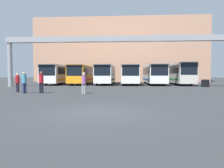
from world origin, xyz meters
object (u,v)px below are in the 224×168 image
object	(u,v)px
bus_slot_0	(60,74)
bus_slot_1	(83,74)
bus_slot_4	(154,73)
pedestrian_mid_left	(17,82)
pedestrian_near_right	(84,83)
bus_slot_2	(106,74)
bus_slot_3	(130,74)
bus_slot_5	(178,73)
pedestrian_near_center	(24,82)
tire_stack	(205,83)
pedestrian_mid_right	(41,82)

from	to	relation	value
bus_slot_0	bus_slot_1	world-z (taller)	bus_slot_0
bus_slot_4	pedestrian_mid_left	bearing A→B (deg)	-132.79
pedestrian_near_right	bus_slot_0	bearing A→B (deg)	-67.15
bus_slot_1	bus_slot_2	world-z (taller)	bus_slot_2
bus_slot_0	bus_slot_3	size ratio (longest dim) A/B	0.92
bus_slot_2	pedestrian_mid_left	world-z (taller)	bus_slot_2
bus_slot_5	pedestrian_near_center	xyz separation A→B (m)	(-17.10, -16.42, -0.94)
bus_slot_4	pedestrian_near_center	xyz separation A→B (m)	(-13.19, -16.73, -0.80)
bus_slot_1	tire_stack	bearing A→B (deg)	-21.15
pedestrian_near_right	pedestrian_mid_left	size ratio (longest dim) A/B	1.03
bus_slot_1	pedestrian_mid_right	bearing A→B (deg)	-90.36
bus_slot_1	pedestrian_near_center	size ratio (longest dim) A/B	6.68
bus_slot_5	pedestrian_mid_right	world-z (taller)	bus_slot_5
bus_slot_1	pedestrian_near_right	world-z (taller)	bus_slot_1
pedestrian_near_right	pedestrian_near_center	distance (m)	5.13
bus_slot_1	bus_slot_5	world-z (taller)	bus_slot_5
bus_slot_4	pedestrian_mid_right	distance (m)	20.27
bus_slot_2	bus_slot_4	xyz separation A→B (m)	(7.82, -0.05, 0.02)
pedestrian_near_right	bus_slot_3	bearing A→B (deg)	-105.18
bus_slot_0	bus_slot_2	distance (m)	7.83
bus_slot_5	pedestrian_mid_left	world-z (taller)	bus_slot_5
pedestrian_mid_right	pedestrian_mid_left	world-z (taller)	pedestrian_mid_right
bus_slot_2	pedestrian_near_center	world-z (taller)	bus_slot_2
bus_slot_0	bus_slot_2	size ratio (longest dim) A/B	0.97
bus_slot_0	pedestrian_near_right	distance (m)	18.35
pedestrian_mid_left	bus_slot_5	bearing A→B (deg)	67.14
bus_slot_2	bus_slot_3	size ratio (longest dim) A/B	0.95
tire_stack	pedestrian_near_center	bearing A→B (deg)	-151.27
bus_slot_1	pedestrian_near_right	distance (m)	17.65
bus_slot_3	bus_slot_4	bearing A→B (deg)	-5.55
pedestrian_near_center	tire_stack	world-z (taller)	pedestrian_near_center
tire_stack	bus_slot_3	bearing A→B (deg)	145.31
bus_slot_0	bus_slot_1	bearing A→B (deg)	8.07
bus_slot_3	pedestrian_near_center	bearing A→B (deg)	-118.47
bus_slot_5	bus_slot_0	bearing A→B (deg)	179.39
pedestrian_near_center	pedestrian_near_right	bearing A→B (deg)	122.32
bus_slot_3	pedestrian_mid_right	distance (m)	18.60
bus_slot_2	tire_stack	bearing A→B (deg)	-25.11
bus_slot_0	bus_slot_5	xyz separation A→B (m)	(19.56, -0.21, 0.14)
pedestrian_mid_left	bus_slot_3	bearing A→B (deg)	83.99
bus_slot_0	bus_slot_1	distance (m)	3.95
pedestrian_near_center	tire_stack	size ratio (longest dim) A/B	1.77
bus_slot_1	bus_slot_4	xyz separation A→B (m)	(11.74, -0.45, 0.04)
pedestrian_near_center	pedestrian_mid_right	bearing A→B (deg)	135.74
bus_slot_1	pedestrian_near_center	distance (m)	17.26
pedestrian_mid_right	tire_stack	size ratio (longest dim) A/B	1.79
bus_slot_4	pedestrian_mid_right	size ratio (longest dim) A/B	6.12
bus_slot_2	bus_slot_5	xyz separation A→B (m)	(11.74, -0.36, 0.15)
bus_slot_5	pedestrian_near_center	distance (m)	23.73
bus_slot_1	bus_slot_3	bearing A→B (deg)	-0.49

